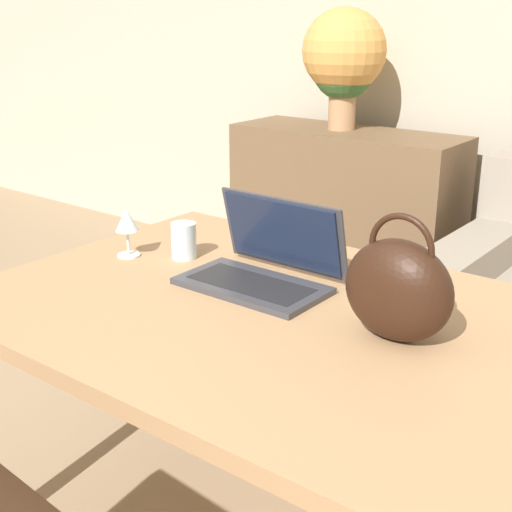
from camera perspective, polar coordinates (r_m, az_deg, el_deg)
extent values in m
cube|color=#A87F56|center=(1.70, 1.72, -4.91)|extent=(1.48, 1.02, 0.04)
cylinder|color=#A87F56|center=(2.56, -4.78, -5.19)|extent=(0.06, 0.06, 0.68)
cube|color=gray|center=(2.99, 16.87, -3.58)|extent=(0.20, 0.91, 0.56)
cube|color=brown|center=(3.53, 7.04, 3.13)|extent=(1.12, 0.40, 0.85)
cube|color=#38383D|center=(1.81, -0.33, -2.40)|extent=(0.38, 0.21, 0.02)
cube|color=black|center=(1.80, -0.44, -2.20)|extent=(0.32, 0.13, 0.00)
cube|color=#38383D|center=(1.87, 2.23, 1.83)|extent=(0.38, 0.06, 0.20)
cube|color=#19233D|center=(1.87, 2.09, 1.83)|extent=(0.35, 0.05, 0.18)
cylinder|color=silver|center=(2.02, -5.80, 1.23)|extent=(0.07, 0.07, 0.10)
cylinder|color=silver|center=(2.08, -10.14, 0.07)|extent=(0.07, 0.07, 0.01)
cylinder|color=silver|center=(2.06, -10.20, 1.07)|extent=(0.01, 0.01, 0.07)
cone|color=silver|center=(2.04, -10.31, 2.88)|extent=(0.07, 0.07, 0.06)
ellipsoid|color=black|center=(1.53, 11.30, -2.71)|extent=(0.24, 0.14, 0.22)
torus|color=black|center=(1.50, 11.53, 0.66)|extent=(0.15, 0.01, 0.15)
cylinder|color=tan|center=(3.45, 6.90, 11.78)|extent=(0.13, 0.13, 0.21)
sphere|color=#3D6B38|center=(3.43, 7.02, 14.69)|extent=(0.29, 0.29, 0.29)
sphere|color=#D6994C|center=(3.42, 7.07, 15.98)|extent=(0.39, 0.39, 0.39)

